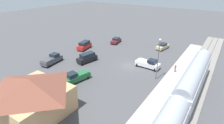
{
  "coord_description": "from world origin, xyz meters",
  "views": [
    {
      "loc": [
        -17.18,
        33.33,
        17.95
      ],
      "look_at": [
        3.37,
        2.4,
        1.0
      ],
      "focal_mm": 28.86,
      "sensor_mm": 36.0,
      "label": 1
    }
  ],
  "objects": [
    {
      "name": "suv_red",
      "position": [
        16.09,
        -2.56,
        1.15
      ],
      "size": [
        2.69,
        5.14,
        2.22
      ],
      "color": "red",
      "rests_on": "ground"
    },
    {
      "name": "station_building",
      "position": [
        4.0,
        22.0,
        3.0
      ],
      "size": [
        9.81,
        9.65,
        5.77
      ],
      "color": "tan",
      "rests_on": "ground"
    },
    {
      "name": "suv_black",
      "position": [
        9.55,
        3.8,
        1.15
      ],
      "size": [
        2.95,
        5.2,
        2.22
      ],
      "color": "black",
      "rests_on": "ground"
    },
    {
      "name": "platform",
      "position": [
        -10.0,
        0.0,
        0.15
      ],
      "size": [
        3.2,
        46.0,
        0.3
      ],
      "color": "#B7B2A8",
      "rests_on": "ground"
    },
    {
      "name": "railway_track",
      "position": [
        -14.0,
        0.0,
        0.09
      ],
      "size": [
        4.8,
        70.0,
        0.3
      ],
      "color": "gray",
      "rests_on": "ground"
    },
    {
      "name": "pedestrian_on_platform",
      "position": [
        -9.59,
        -2.02,
        1.28
      ],
      "size": [
        0.36,
        0.36,
        1.71
      ],
      "color": "brown",
      "rests_on": "platform"
    },
    {
      "name": "pickup_charcoal",
      "position": [
        15.88,
        8.98,
        1.03
      ],
      "size": [
        2.54,
        5.58,
        2.14
      ],
      "color": "#47494F",
      "rests_on": "ground"
    },
    {
      "name": "light_pole_near_platform",
      "position": [
        -7.2,
        2.58,
        5.2
      ],
      "size": [
        0.44,
        0.44,
        8.35
      ],
      "color": "#515156",
      "rests_on": "ground"
    },
    {
      "name": "sedan_tan",
      "position": [
        -2.48,
        -14.73,
        0.88
      ],
      "size": [
        2.65,
        4.77,
        1.74
      ],
      "color": "#C6B284",
      "rests_on": "ground"
    },
    {
      "name": "pickup_green",
      "position": [
        5.33,
        11.95,
        1.03
      ],
      "size": [
        3.08,
        5.7,
        2.14
      ],
      "color": "#236638",
      "rests_on": "ground"
    },
    {
      "name": "sedan_maroon",
      "position": [
        11.48,
        -12.06,
        0.88
      ],
      "size": [
        2.57,
        4.74,
        1.74
      ],
      "color": "maroon",
      "rests_on": "ground"
    },
    {
      "name": "pickup_white",
      "position": [
        -3.8,
        -1.35,
        1.03
      ],
      "size": [
        5.45,
        2.59,
        2.14
      ],
      "color": "white",
      "rests_on": "ground"
    },
    {
      "name": "ground_plane",
      "position": [
        0.0,
        0.0,
        0.0
      ],
      "size": [
        200.0,
        200.0,
        0.0
      ],
      "primitive_type": "plane",
      "color": "#4C4C4F"
    }
  ]
}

